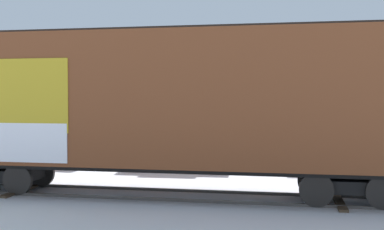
{
  "coord_description": "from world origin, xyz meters",
  "views": [
    {
      "loc": [
        1.93,
        -14.27,
        2.93
      ],
      "look_at": [
        -0.11,
        1.64,
        2.35
      ],
      "focal_mm": 46.0,
      "sensor_mm": 36.0,
      "label": 1
    }
  ],
  "objects": [
    {
      "name": "parked_car_tan",
      "position": [
        -7.07,
        5.93,
        0.86
      ],
      "size": [
        4.3,
        2.5,
        1.69
      ],
      "color": "#9E8966",
      "rests_on": "ground_plane"
    },
    {
      "name": "parked_car_black",
      "position": [
        4.37,
        5.59,
        0.85
      ],
      "size": [
        4.78,
        2.35,
        1.65
      ],
      "color": "black",
      "rests_on": "ground_plane"
    },
    {
      "name": "parked_car_white",
      "position": [
        -1.24,
        5.24,
        0.88
      ],
      "size": [
        4.34,
        1.96,
        1.75
      ],
      "color": "silver",
      "rests_on": "ground_plane"
    },
    {
      "name": "track",
      "position": [
        -0.19,
        -0.03,
        0.04
      ],
      "size": [
        59.99,
        5.1,
        0.08
      ],
      "color": "#4C4742",
      "rests_on": "ground_plane"
    },
    {
      "name": "freight_car",
      "position": [
        -0.73,
        -0.0,
        2.8
      ],
      "size": [
        15.64,
        3.88,
        5.0
      ],
      "color": "brown",
      "rests_on": "ground_plane"
    },
    {
      "name": "hillside",
      "position": [
        0.2,
        63.91,
        4.23
      ],
      "size": [
        155.96,
        38.61,
        12.74
      ],
      "color": "silver",
      "rests_on": "ground_plane"
    },
    {
      "name": "ground_plane",
      "position": [
        0.0,
        0.0,
        0.0
      ],
      "size": [
        260.0,
        260.0,
        0.0
      ],
      "primitive_type": "plane",
      "color": "silver"
    }
  ]
}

